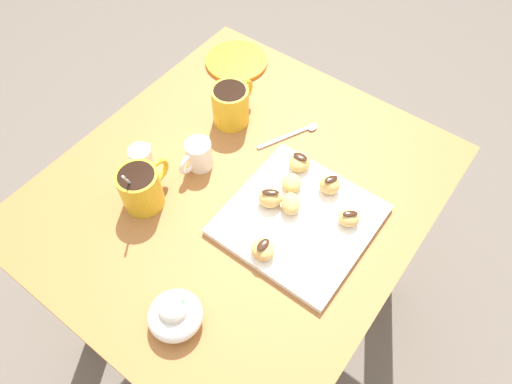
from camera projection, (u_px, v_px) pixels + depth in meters
name	position (u px, v px, depth m)	size (l,w,h in m)	color
ground_plane	(245.00, 308.00, 1.67)	(8.00, 8.00, 0.00)	#665B51
dining_table	(240.00, 222.00, 1.17)	(0.88, 0.79, 0.75)	#A36633
pastry_plate_square	(299.00, 220.00, 0.99)	(0.29, 0.29, 0.02)	white
coffee_mug_mustard_left	(141.00, 187.00, 0.99)	(0.13, 0.09, 0.15)	gold
coffee_mug_mustard_right	(231.00, 104.00, 1.12)	(0.13, 0.09, 0.10)	gold
cream_pitcher_white	(199.00, 154.00, 1.05)	(0.10, 0.06, 0.07)	white
ice_cream_bowl	(175.00, 315.00, 0.85)	(0.10, 0.10, 0.08)	white
chocolate_sauce_pitcher	(141.00, 157.00, 1.06)	(0.09, 0.05, 0.06)	white
saucer_orange_left	(236.00, 61.00, 1.29)	(0.17, 0.17, 0.01)	orange
loose_spoon_near_saucer	(296.00, 134.00, 1.14)	(0.15, 0.08, 0.01)	silver
beignet_0	(349.00, 218.00, 0.97)	(0.05, 0.04, 0.03)	#E5B260
chocolate_drizzle_0	(350.00, 214.00, 0.95)	(0.03, 0.01, 0.01)	#381E11
beignet_1	(330.00, 185.00, 1.01)	(0.05, 0.05, 0.04)	#E5B260
chocolate_drizzle_1	(331.00, 179.00, 0.99)	(0.03, 0.02, 0.01)	#381E11
beignet_2	(263.00, 249.00, 0.92)	(0.05, 0.05, 0.03)	#E5B260
chocolate_drizzle_2	(263.00, 245.00, 0.91)	(0.03, 0.02, 0.01)	#381E11
beignet_3	(300.00, 162.00, 1.05)	(0.05, 0.06, 0.03)	#E5B260
chocolate_drizzle_3	(300.00, 157.00, 1.04)	(0.03, 0.02, 0.01)	#381E11
beignet_4	(291.00, 204.00, 0.98)	(0.04, 0.05, 0.04)	#E5B260
beignet_5	(269.00, 199.00, 0.99)	(0.05, 0.05, 0.04)	#E5B260
chocolate_drizzle_5	(269.00, 194.00, 0.97)	(0.04, 0.02, 0.01)	#381E11
beignet_6	(292.00, 183.00, 1.02)	(0.05, 0.04, 0.03)	#E5B260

